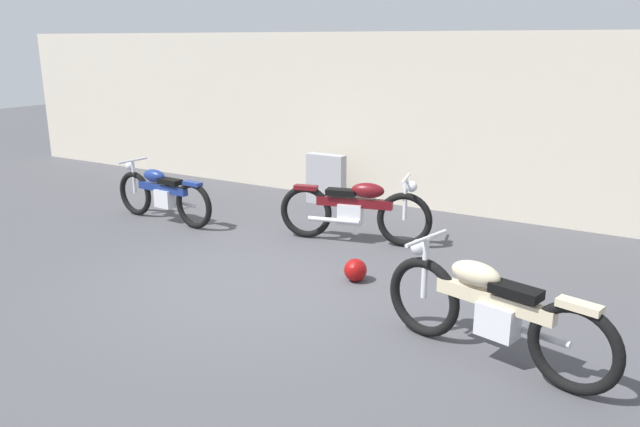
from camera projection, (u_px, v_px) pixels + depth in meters
The scene contains 7 objects.
ground_plane at pixel (256, 282), 7.15m from camera, with size 40.00×40.00×0.00m, color #47474C.
building_wall at pixel (402, 120), 10.23m from camera, with size 18.00×0.30×2.84m, color beige.
stone_marker at pixel (326, 179), 10.46m from camera, with size 0.67×0.20×0.85m, color #9E9EA3.
helmet at pixel (355, 270), 7.15m from camera, with size 0.27×0.27×0.27m, color maroon.
motorcycle_maroon at pixel (355, 210), 8.44m from camera, with size 2.11×0.75×0.96m.
motorcycle_cream at pixel (491, 310), 5.28m from camera, with size 2.15×0.79×0.98m.
motorcycle_blue at pixel (162, 194), 9.44m from camera, with size 2.01×0.56×0.90m.
Camera 1 is at (4.01, -5.38, 2.71)m, focal length 34.65 mm.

